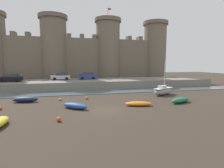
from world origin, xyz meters
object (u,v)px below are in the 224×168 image
Objects in this scene: sailboat_midflat_right at (163,91)px; mooring_buoy_near_channel at (59,119)px; mooring_buoy_off_centre at (0,108)px; car_quay_centre_east at (11,78)px; car_quay_centre_west at (88,76)px; mooring_buoy_near_shore at (87,98)px; rowboat_foreground_right at (181,100)px; car_quay_west at (61,76)px; mooring_buoy_mid_mud at (60,99)px; rowboat_midflat_left at (139,104)px; rowboat_near_channel_right at (25,99)px; rowboat_near_channel_left at (75,106)px.

sailboat_midflat_right is 13.40× the size of mooring_buoy_near_channel.
car_quay_centre_east is at bearing 101.89° from mooring_buoy_off_centre.
mooring_buoy_near_channel is 0.10× the size of car_quay_centre_west.
mooring_buoy_near_shore is 18.63m from car_quay_centre_east.
rowboat_foreground_right is at bearing -4.39° from mooring_buoy_off_centre.
sailboat_midflat_right is at bearing 81.69° from rowboat_foreground_right.
mooring_buoy_mid_mud is at bearing -88.51° from car_quay_west.
mooring_buoy_near_shore is at bearing 69.89° from mooring_buoy_near_channel.
car_quay_west and car_quay_centre_west have the same top height.
rowboat_foreground_right is 1.06× the size of rowboat_midflat_left.
rowboat_near_channel_right is 13.68m from car_quay_centre_east.
mooring_buoy_mid_mud is at bearing 91.73° from mooring_buoy_near_channel.
car_quay_centre_east reaches higher than mooring_buoy_near_shore.
rowboat_near_channel_left is at bearing -38.81° from rowboat_near_channel_right.
mooring_buoy_near_channel is at bearing -165.22° from rowboat_foreground_right.
rowboat_midflat_left is at bearing -21.90° from rowboat_near_channel_right.
rowboat_midflat_left is 0.85× the size of car_quay_west.
mooring_buoy_mid_mud is at bearing 149.94° from rowboat_midflat_left.
rowboat_near_channel_left is at bearing 176.37° from rowboat_midflat_left.
car_quay_west is at bearing 73.89° from rowboat_near_channel_right.
rowboat_near_channel_right is 8.66× the size of mooring_buoy_near_shore.
rowboat_near_channel_right is 8.84× the size of mooring_buoy_mid_mud.
rowboat_midflat_left is (-6.22, -0.27, -0.09)m from rowboat_foreground_right.
car_quay_centre_east is 1.00× the size of car_quay_centre_west.
sailboat_midflat_right is 23.58m from mooring_buoy_off_centre.
rowboat_near_channel_left is at bearing -158.80° from sailboat_midflat_right.
rowboat_midflat_left is 8.21m from mooring_buoy_near_shore.
car_quay_centre_east reaches higher than rowboat_near_channel_left.
rowboat_foreground_right is at bearing 2.51° from rowboat_midflat_left.
rowboat_foreground_right is at bearing -24.08° from mooring_buoy_near_shore.
sailboat_midflat_right reaches higher than rowboat_foreground_right.
mooring_buoy_near_channel is 0.10× the size of car_quay_west.
rowboat_midflat_left is at bearing 22.26° from mooring_buoy_near_channel.
sailboat_midflat_right is at bearing 2.22° from mooring_buoy_mid_mud.
rowboat_foreground_right is 0.90× the size of car_quay_centre_east.
rowboat_near_channel_right is 15.39m from car_quay_west.
mooring_buoy_near_shore is 0.10× the size of car_quay_west.
mooring_buoy_near_shore is at bearing 136.08° from rowboat_midflat_left.
mooring_buoy_mid_mud is 1.05× the size of mooring_buoy_off_centre.
car_quay_centre_west reaches higher than rowboat_midflat_left.
mooring_buoy_mid_mud is 7.36m from mooring_buoy_off_centre.
rowboat_near_channel_right reaches higher than rowboat_midflat_left.
car_quay_centre_east reaches higher than mooring_buoy_near_channel.
car_quay_centre_west reaches higher than rowboat_near_channel_left.
car_quay_centre_east is at bearing 155.78° from sailboat_midflat_right.
sailboat_midflat_right is at bearing 1.36° from rowboat_near_channel_right.
rowboat_midflat_left is at bearing -3.63° from rowboat_near_channel_left.
rowboat_near_channel_right is at bearing 64.61° from mooring_buoy_off_centre.
mooring_buoy_off_centre is 0.09× the size of car_quay_west.
mooring_buoy_near_shore is at bearing -42.66° from car_quay_centre_east.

